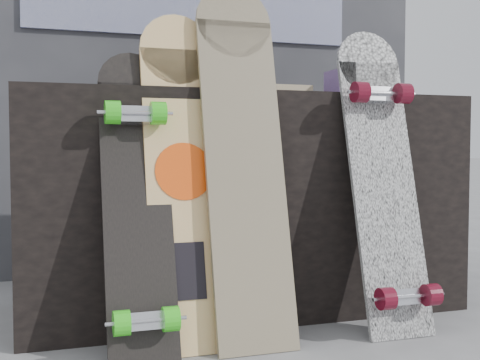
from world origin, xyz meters
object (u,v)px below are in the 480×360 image
object	(u,v)px
vendor_table	(241,203)
longboard_geisha	(183,167)
longboard_cascadia	(384,173)
skateboard_dark	(137,196)
longboard_celtic	(243,148)

from	to	relation	value
vendor_table	longboard_geisha	world-z (taller)	longboard_geisha
longboard_cascadia	skateboard_dark	world-z (taller)	longboard_cascadia
vendor_table	longboard_cascadia	bearing A→B (deg)	-46.97
vendor_table	longboard_celtic	distance (m)	0.44
longboard_geisha	skateboard_dark	size ratio (longest dim) A/B	1.14
vendor_table	longboard_cascadia	distance (m)	0.56
vendor_table	longboard_celtic	size ratio (longest dim) A/B	1.40
vendor_table	longboard_celtic	xyz separation A→B (m)	(-0.11, -0.37, 0.21)
longboard_geisha	skateboard_dark	bearing A→B (deg)	-167.18
longboard_geisha	vendor_table	bearing A→B (deg)	49.17
longboard_geisha	longboard_celtic	distance (m)	0.20
longboard_geisha	longboard_cascadia	bearing A→B (deg)	-4.82
longboard_geisha	skateboard_dark	xyz separation A→B (m)	(-0.15, -0.03, -0.08)
longboard_celtic	skateboard_dark	distance (m)	0.36
longboard_geisha	longboard_cascadia	world-z (taller)	longboard_geisha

